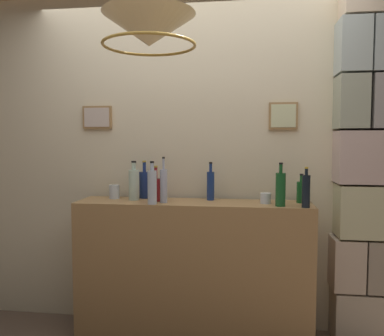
{
  "coord_description": "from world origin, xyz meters",
  "views": [
    {
      "loc": [
        0.37,
        -1.95,
        1.46
      ],
      "look_at": [
        0.0,
        0.79,
        1.26
      ],
      "focal_mm": 36.56,
      "sensor_mm": 36.0,
      "label": 1
    }
  ],
  "objects_px": {
    "liquor_bottle_whiskey": "(156,189)",
    "glass_tumbler_rocks": "(114,192)",
    "glass_tumbler_highball": "(266,198)",
    "pendant_lamp": "(149,31)",
    "liquor_bottle_port": "(144,184)",
    "liquor_bottle_gin": "(281,189)",
    "liquor_bottle_bourbon": "(211,185)",
    "liquor_bottle_rum": "(301,192)",
    "liquor_bottle_tequila": "(306,191)",
    "liquor_bottle_rye": "(164,185)",
    "liquor_bottle_vodka": "(152,187)",
    "liquor_bottle_sherry": "(134,184)"
  },
  "relations": [
    {
      "from": "liquor_bottle_whiskey",
      "to": "glass_tumbler_rocks",
      "type": "relative_size",
      "value": 2.48
    },
    {
      "from": "glass_tumbler_highball",
      "to": "pendant_lamp",
      "type": "xyz_separation_m",
      "value": [
        -0.65,
        -0.73,
        0.98
      ]
    },
    {
      "from": "liquor_bottle_port",
      "to": "liquor_bottle_gin",
      "type": "bearing_deg",
      "value": -13.45
    },
    {
      "from": "glass_tumbler_rocks",
      "to": "pendant_lamp",
      "type": "xyz_separation_m",
      "value": [
        0.48,
        -0.81,
        0.97
      ]
    },
    {
      "from": "liquor_bottle_bourbon",
      "to": "liquor_bottle_whiskey",
      "type": "xyz_separation_m",
      "value": [
        -0.39,
        -0.1,
        -0.02
      ]
    },
    {
      "from": "liquor_bottle_rum",
      "to": "liquor_bottle_tequila",
      "type": "bearing_deg",
      "value": -89.36
    },
    {
      "from": "liquor_bottle_port",
      "to": "glass_tumbler_highball",
      "type": "bearing_deg",
      "value": -8.64
    },
    {
      "from": "pendant_lamp",
      "to": "liquor_bottle_gin",
      "type": "bearing_deg",
      "value": 39.99
    },
    {
      "from": "glass_tumbler_rocks",
      "to": "liquor_bottle_whiskey",
      "type": "bearing_deg",
      "value": -12.86
    },
    {
      "from": "glass_tumbler_rocks",
      "to": "liquor_bottle_rye",
      "type": "bearing_deg",
      "value": -18.91
    },
    {
      "from": "liquor_bottle_vodka",
      "to": "pendant_lamp",
      "type": "xyz_separation_m",
      "value": [
        0.13,
        -0.59,
        0.9
      ]
    },
    {
      "from": "glass_tumbler_rocks",
      "to": "liquor_bottle_tequila",
      "type": "bearing_deg",
      "value": -8.84
    },
    {
      "from": "liquor_bottle_bourbon",
      "to": "liquor_bottle_rye",
      "type": "relative_size",
      "value": 0.87
    },
    {
      "from": "liquor_bottle_tequila",
      "to": "liquor_bottle_sherry",
      "type": "bearing_deg",
      "value": 172.2
    },
    {
      "from": "liquor_bottle_port",
      "to": "glass_tumbler_rocks",
      "type": "distance_m",
      "value": 0.24
    },
    {
      "from": "liquor_bottle_bourbon",
      "to": "liquor_bottle_rye",
      "type": "xyz_separation_m",
      "value": [
        -0.32,
        -0.16,
        0.01
      ]
    },
    {
      "from": "liquor_bottle_port",
      "to": "liquor_bottle_bourbon",
      "type": "relative_size",
      "value": 1.02
    },
    {
      "from": "liquor_bottle_rum",
      "to": "liquor_bottle_vodka",
      "type": "distance_m",
      "value": 1.06
    },
    {
      "from": "liquor_bottle_bourbon",
      "to": "liquor_bottle_tequila",
      "type": "bearing_deg",
      "value": -19.96
    },
    {
      "from": "pendant_lamp",
      "to": "liquor_bottle_port",
      "type": "bearing_deg",
      "value": 106.71
    },
    {
      "from": "liquor_bottle_rye",
      "to": "liquor_bottle_vodka",
      "type": "height_order",
      "value": "liquor_bottle_rye"
    },
    {
      "from": "liquor_bottle_tequila",
      "to": "glass_tumbler_rocks",
      "type": "distance_m",
      "value": 1.41
    },
    {
      "from": "glass_tumbler_highball",
      "to": "pendant_lamp",
      "type": "bearing_deg",
      "value": -131.9
    },
    {
      "from": "liquor_bottle_bourbon",
      "to": "pendant_lamp",
      "type": "xyz_separation_m",
      "value": [
        -0.26,
        -0.83,
        0.91
      ]
    },
    {
      "from": "liquor_bottle_tequila",
      "to": "glass_tumbler_rocks",
      "type": "relative_size",
      "value": 2.59
    },
    {
      "from": "liquor_bottle_rum",
      "to": "glass_tumbler_rocks",
      "type": "bearing_deg",
      "value": 179.2
    },
    {
      "from": "glass_tumbler_highball",
      "to": "glass_tumbler_rocks",
      "type": "bearing_deg",
      "value": 175.92
    },
    {
      "from": "liquor_bottle_whiskey",
      "to": "liquor_bottle_vodka",
      "type": "xyz_separation_m",
      "value": [
        0.01,
        -0.14,
        0.03
      ]
    },
    {
      "from": "liquor_bottle_bourbon",
      "to": "liquor_bottle_whiskey",
      "type": "height_order",
      "value": "liquor_bottle_bourbon"
    },
    {
      "from": "liquor_bottle_bourbon",
      "to": "liquor_bottle_gin",
      "type": "relative_size",
      "value": 0.96
    },
    {
      "from": "liquor_bottle_rye",
      "to": "liquor_bottle_sherry",
      "type": "bearing_deg",
      "value": 159.19
    },
    {
      "from": "liquor_bottle_vodka",
      "to": "liquor_bottle_sherry",
      "type": "bearing_deg",
      "value": 136.89
    },
    {
      "from": "liquor_bottle_gin",
      "to": "liquor_bottle_whiskey",
      "type": "xyz_separation_m",
      "value": [
        -0.89,
        0.1,
        -0.03
      ]
    },
    {
      "from": "liquor_bottle_sherry",
      "to": "liquor_bottle_rum",
      "type": "bearing_deg",
      "value": 1.4
    },
    {
      "from": "liquor_bottle_port",
      "to": "liquor_bottle_bourbon",
      "type": "xyz_separation_m",
      "value": [
        0.52,
        -0.04,
        0.01
      ]
    },
    {
      "from": "liquor_bottle_tequila",
      "to": "liquor_bottle_gin",
      "type": "bearing_deg",
      "value": 168.39
    },
    {
      "from": "liquor_bottle_port",
      "to": "glass_tumbler_rocks",
      "type": "xyz_separation_m",
      "value": [
        -0.22,
        -0.06,
        -0.06
      ]
    },
    {
      "from": "liquor_bottle_bourbon",
      "to": "liquor_bottle_rye",
      "type": "height_order",
      "value": "liquor_bottle_rye"
    },
    {
      "from": "liquor_bottle_whiskey",
      "to": "pendant_lamp",
      "type": "height_order",
      "value": "pendant_lamp"
    },
    {
      "from": "liquor_bottle_bourbon",
      "to": "glass_tumbler_highball",
      "type": "height_order",
      "value": "liquor_bottle_bourbon"
    },
    {
      "from": "liquor_bottle_gin",
      "to": "liquor_bottle_tequila",
      "type": "bearing_deg",
      "value": -11.61
    },
    {
      "from": "glass_tumbler_rocks",
      "to": "pendant_lamp",
      "type": "height_order",
      "value": "pendant_lamp"
    },
    {
      "from": "liquor_bottle_rye",
      "to": "liquor_bottle_whiskey",
      "type": "relative_size",
      "value": 1.26
    },
    {
      "from": "liquor_bottle_gin",
      "to": "liquor_bottle_rye",
      "type": "height_order",
      "value": "liquor_bottle_rye"
    },
    {
      "from": "liquor_bottle_port",
      "to": "liquor_bottle_sherry",
      "type": "distance_m",
      "value": 0.12
    },
    {
      "from": "liquor_bottle_bourbon",
      "to": "liquor_bottle_tequila",
      "type": "height_order",
      "value": "liquor_bottle_bourbon"
    },
    {
      "from": "liquor_bottle_sherry",
      "to": "liquor_bottle_port",
      "type": "bearing_deg",
      "value": 63.97
    },
    {
      "from": "liquor_bottle_bourbon",
      "to": "liquor_bottle_tequila",
      "type": "xyz_separation_m",
      "value": [
        0.66,
        -0.24,
        0.0
      ]
    },
    {
      "from": "liquor_bottle_gin",
      "to": "liquor_bottle_whiskey",
      "type": "distance_m",
      "value": 0.89
    },
    {
      "from": "liquor_bottle_port",
      "to": "liquor_bottle_gin",
      "type": "height_order",
      "value": "liquor_bottle_gin"
    }
  ]
}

